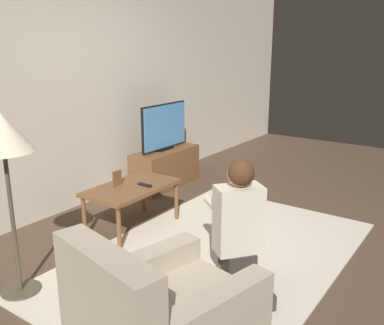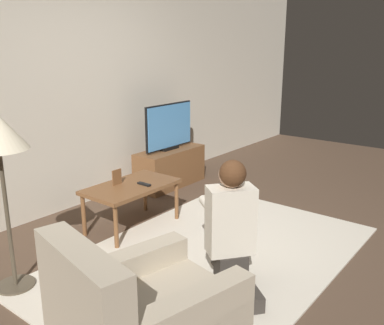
{
  "view_description": "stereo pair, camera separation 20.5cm",
  "coord_description": "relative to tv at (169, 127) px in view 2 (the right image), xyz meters",
  "views": [
    {
      "loc": [
        -2.8,
        -1.73,
        1.76
      ],
      "look_at": [
        0.5,
        0.6,
        0.63
      ],
      "focal_mm": 40.0,
      "sensor_mm": 36.0,
      "label": 1
    },
    {
      "loc": [
        -2.68,
        -1.9,
        1.76
      ],
      "look_at": [
        0.5,
        0.6,
        0.63
      ],
      "focal_mm": 40.0,
      "sensor_mm": 36.0,
      "label": 2
    }
  ],
  "objects": [
    {
      "name": "ground_plane",
      "position": [
        -1.25,
        -1.55,
        -0.76
      ],
      "size": [
        10.0,
        10.0,
        0.0
      ],
      "primitive_type": "plane",
      "color": "brown"
    },
    {
      "name": "wall_back",
      "position": [
        -1.25,
        0.38,
        0.54
      ],
      "size": [
        10.0,
        0.06,
        2.6
      ],
      "color": "beige",
      "rests_on": "ground_plane"
    },
    {
      "name": "rug",
      "position": [
        -1.25,
        -1.55,
        -0.76
      ],
      "size": [
        2.91,
        1.9,
        0.02
      ],
      "color": "beige",
      "rests_on": "ground_plane"
    },
    {
      "name": "tv_stand",
      "position": [
        0.0,
        -0.0,
        -0.53
      ],
      "size": [
        0.97,
        0.38,
        0.47
      ],
      "color": "brown",
      "rests_on": "ground_plane"
    },
    {
      "name": "tv",
      "position": [
        0.0,
        0.0,
        0.0
      ],
      "size": [
        0.81,
        0.08,
        0.58
      ],
      "color": "black",
      "rests_on": "tv_stand"
    },
    {
      "name": "coffee_table",
      "position": [
        -1.22,
        -0.57,
        -0.37
      ],
      "size": [
        0.9,
        0.52,
        0.44
      ],
      "color": "brown",
      "rests_on": "ground_plane"
    },
    {
      "name": "person_kneeling",
      "position": [
        -1.51,
        -1.9,
        -0.28
      ],
      "size": [
        0.71,
        0.81,
        0.96
      ],
      "rotation": [
        0.0,
        0.0,
        2.47
      ],
      "color": "#332D28",
      "rests_on": "rug"
    },
    {
      "name": "picture_frame",
      "position": [
        -1.3,
        -0.46,
        -0.24
      ],
      "size": [
        0.11,
        0.01,
        0.15
      ],
      "color": "brown",
      "rests_on": "coffee_table"
    },
    {
      "name": "remote",
      "position": [
        -1.15,
        -0.68,
        -0.31
      ],
      "size": [
        0.04,
        0.15,
        0.02
      ],
      "color": "black",
      "rests_on": "coffee_table"
    }
  ]
}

